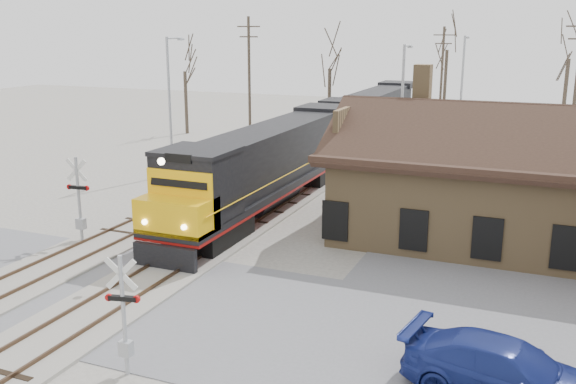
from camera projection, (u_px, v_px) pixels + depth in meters
name	position (u px, v px, depth m)	size (l,w,h in m)	color
ground	(125.00, 296.00, 23.67)	(140.00, 140.00, 0.00)	#A6A196
road	(125.00, 295.00, 23.67)	(60.00, 9.00, 0.03)	slate
track_main	(283.00, 198.00, 37.08)	(3.40, 90.00, 0.24)	#A6A196
track_siding	(215.00, 191.00, 38.75)	(3.40, 90.00, 0.24)	#A6A196
depot	(498.00, 190.00, 29.36)	(15.20, 9.31, 7.90)	olive
locomotive_lead	(265.00, 166.00, 34.24)	(3.11, 20.84, 4.63)	black
locomotive_trailing	(370.00, 117.00, 53.13)	(3.11, 20.84, 4.38)	black
crossbuck_near	(124.00, 319.00, 17.90)	(1.02, 0.33, 3.60)	#A5A8AD
crossbuck_far	(79.00, 203.00, 29.12)	(1.15, 0.30, 4.02)	#A5A8AD
parked_car	(507.00, 372.00, 16.88)	(2.26, 5.55, 1.61)	navy
streetlight_a	(171.00, 99.00, 42.12)	(0.25, 2.04, 9.06)	#A5A8AD
streetlight_b	(402.00, 106.00, 40.08)	(0.25, 2.04, 8.64)	#A5A8AD
streetlight_c	(462.00, 86.00, 51.56)	(0.25, 2.04, 9.03)	#A5A8AD
utility_pole_a	(249.00, 80.00, 52.39)	(2.00, 0.24, 10.52)	#382D23
utility_pole_b	(442.00, 76.00, 62.52)	(2.00, 0.24, 9.75)	#382D23
utility_pole_c	(575.00, 92.00, 42.37)	(2.00, 0.24, 10.51)	#382D23
tree_a	(184.00, 61.00, 58.58)	(3.83, 3.83, 9.38)	#382D23
tree_b	(330.00, 57.00, 56.06)	(4.09, 4.09, 10.01)	#382D23
tree_c	(448.00, 37.00, 63.60)	(5.00, 5.00, 12.24)	#382D23
tree_d	(570.00, 44.00, 51.78)	(4.79, 4.79, 11.73)	#382D23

